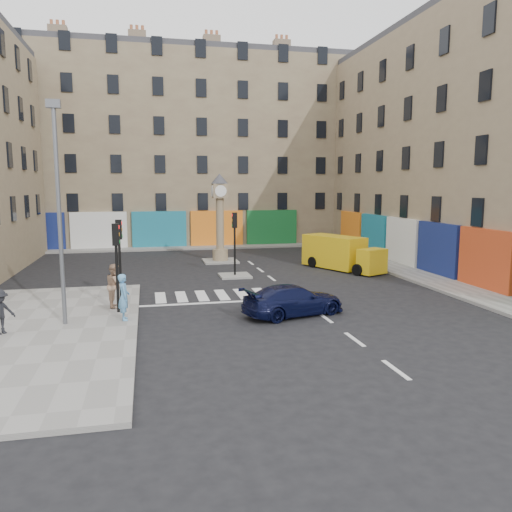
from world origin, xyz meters
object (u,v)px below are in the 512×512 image
object	(u,v)px
traffic_light_island	(235,233)
lamp_post	(59,202)
pedestrian_blue	(124,297)
pedestrian_dark	(0,312)
traffic_light_left_near	(116,253)
clock_pillar	(220,212)
navy_sedan	(293,300)
pedestrian_tan	(115,285)
yellow_van	(340,253)
traffic_light_left_far	(119,247)

from	to	relation	value
traffic_light_island	lamp_post	world-z (taller)	lamp_post
pedestrian_blue	pedestrian_dark	bearing A→B (deg)	95.27
traffic_light_left_near	clock_pillar	distance (m)	15.19
navy_sedan	pedestrian_tan	xyz separation A→B (m)	(-7.32, 2.47, 0.46)
clock_pillar	pedestrian_blue	distance (m)	16.44
navy_sedan	yellow_van	distance (m)	12.22
traffic_light_left_near	navy_sedan	world-z (taller)	traffic_light_left_near
traffic_light_left_near	traffic_light_island	xyz separation A→B (m)	(6.30, 7.80, -0.03)
traffic_light_left_near	lamp_post	distance (m)	3.21
clock_pillar	navy_sedan	world-z (taller)	clock_pillar
navy_sedan	pedestrian_tan	distance (m)	7.74
pedestrian_tan	pedestrian_dark	world-z (taller)	pedestrian_tan
yellow_van	lamp_post	bearing A→B (deg)	-170.55
navy_sedan	pedestrian_dark	bearing A→B (deg)	78.40
lamp_post	pedestrian_blue	xyz separation A→B (m)	(2.20, 0.09, -3.73)
traffic_light_island	lamp_post	xyz separation A→B (m)	(-8.20, -9.20, 2.20)
traffic_light_left_far	pedestrian_dark	xyz separation A→B (m)	(-3.90, -4.72, -1.67)
yellow_van	pedestrian_dark	distance (m)	20.70
clock_pillar	yellow_van	xyz separation A→B (m)	(7.14, -4.82, -2.49)
traffic_light_left_far	navy_sedan	distance (m)	8.39
pedestrian_blue	yellow_van	bearing A→B (deg)	-60.23
pedestrian_blue	pedestrian_dark	world-z (taller)	pedestrian_blue
navy_sedan	pedestrian_blue	bearing A→B (deg)	72.56
navy_sedan	pedestrian_blue	size ratio (longest dim) A/B	2.41
pedestrian_tan	pedestrian_dark	xyz separation A→B (m)	(-3.74, -3.29, -0.14)
clock_pillar	navy_sedan	xyz separation A→B (m)	(0.85, -15.29, -2.91)
pedestrian_dark	navy_sedan	bearing A→B (deg)	-39.82
pedestrian_blue	traffic_light_island	bearing A→B (deg)	-41.65
lamp_post	pedestrian_blue	distance (m)	4.33
clock_pillar	pedestrian_blue	xyz separation A→B (m)	(-6.00, -15.10, -2.48)
traffic_light_left_near	yellow_van	bearing A→B (deg)	33.74
lamp_post	yellow_van	size ratio (longest dim) A/B	1.37
traffic_light_left_near	clock_pillar	bearing A→B (deg)	65.45
navy_sedan	yellow_van	size ratio (longest dim) A/B	0.73
traffic_light_island	pedestrian_dark	size ratio (longest dim) A/B	2.30
clock_pillar	pedestrian_dark	distance (m)	19.25
pedestrian_dark	pedestrian_tan	bearing A→B (deg)	-2.70
lamp_post	pedestrian_dark	size ratio (longest dim) A/B	5.17
pedestrian_blue	pedestrian_tan	xyz separation A→B (m)	(-0.46, 2.28, 0.03)
traffic_light_island	pedestrian_dark	world-z (taller)	traffic_light_island
traffic_light_left_far	yellow_van	size ratio (longest dim) A/B	0.61
yellow_van	clock_pillar	bearing A→B (deg)	121.36
clock_pillar	pedestrian_tan	world-z (taller)	clock_pillar
pedestrian_tan	pedestrian_dark	size ratio (longest dim) A/B	1.18
lamp_post	navy_sedan	distance (m)	9.96
clock_pillar	navy_sedan	size ratio (longest dim) A/B	1.38
traffic_light_island	navy_sedan	world-z (taller)	traffic_light_island
traffic_light_left_far	lamp_post	distance (m)	4.77
navy_sedan	pedestrian_tan	bearing A→B (deg)	55.51
clock_pillar	yellow_van	world-z (taller)	clock_pillar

